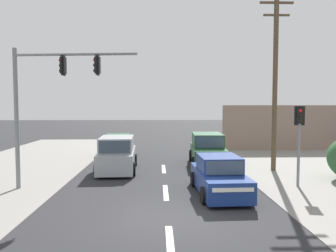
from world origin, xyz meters
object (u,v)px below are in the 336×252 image
(traffic_signal_mast, at_px, (46,92))
(suv_kerbside_parked, at_px, (207,150))
(utility_pole_midground_right, at_px, (275,79))
(sedan_receding_far, at_px, (118,146))
(sedan_oncoming_mid, at_px, (219,177))
(suv_oncoming_near, at_px, (117,155))
(pedestal_signal_right_kerb, at_px, (299,132))

(traffic_signal_mast, bearing_deg, suv_kerbside_parked, 35.64)
(utility_pole_midground_right, bearing_deg, suv_kerbside_parked, 150.68)
(traffic_signal_mast, bearing_deg, sedan_receding_far, 78.15)
(sedan_oncoming_mid, bearing_deg, suv_kerbside_parked, 85.45)
(suv_kerbside_parked, bearing_deg, sedan_oncoming_mid, -94.55)
(suv_kerbside_parked, relative_size, suv_oncoming_near, 1.00)
(utility_pole_midground_right, height_order, suv_oncoming_near, utility_pole_midground_right)
(utility_pole_midground_right, relative_size, sedan_oncoming_mid, 2.21)
(utility_pole_midground_right, relative_size, suv_kerbside_parked, 2.06)
(suv_kerbside_parked, distance_m, suv_oncoming_near, 5.48)
(utility_pole_midground_right, distance_m, suv_kerbside_parked, 5.63)
(pedestal_signal_right_kerb, relative_size, suv_oncoming_near, 0.77)
(utility_pole_midground_right, xyz_separation_m, suv_oncoming_near, (-8.57, 0.19, -4.11))
(sedan_oncoming_mid, xyz_separation_m, suv_oncoming_near, (-4.70, 4.79, 0.18))
(traffic_signal_mast, bearing_deg, utility_pole_midground_right, 18.23)
(sedan_oncoming_mid, bearing_deg, utility_pole_midground_right, 49.95)
(sedan_oncoming_mid, distance_m, suv_oncoming_near, 6.71)
(traffic_signal_mast, distance_m, pedestal_signal_right_kerb, 11.04)
(traffic_signal_mast, bearing_deg, suv_oncoming_near, 56.92)
(sedan_receding_far, bearing_deg, suv_kerbside_parked, -31.49)
(traffic_signal_mast, xyz_separation_m, pedestal_signal_right_kerb, (10.90, 0.11, -1.73))
(traffic_signal_mast, xyz_separation_m, sedan_receding_far, (1.91, 9.08, -3.44))
(utility_pole_midground_right, xyz_separation_m, suv_kerbside_parked, (-3.35, 1.88, -4.11))
(suv_oncoming_near, bearing_deg, pedestal_signal_right_kerb, -23.88)
(traffic_signal_mast, distance_m, suv_oncoming_near, 5.62)
(sedan_receding_far, relative_size, suv_oncoming_near, 0.94)
(pedestal_signal_right_kerb, distance_m, sedan_receding_far, 12.82)
(sedan_receding_far, relative_size, suv_kerbside_parked, 0.94)
(utility_pole_midground_right, height_order, suv_kerbside_parked, utility_pole_midground_right)
(utility_pole_midground_right, xyz_separation_m, pedestal_signal_right_kerb, (-0.16, -3.54, -2.57))
(utility_pole_midground_right, height_order, sedan_receding_far, utility_pole_midground_right)
(pedestal_signal_right_kerb, bearing_deg, suv_kerbside_parked, 120.52)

